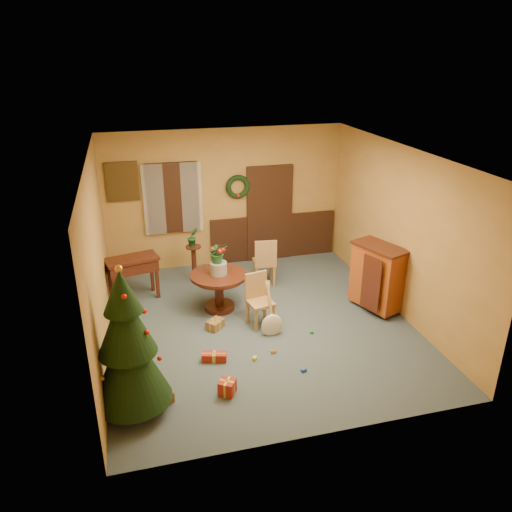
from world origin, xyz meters
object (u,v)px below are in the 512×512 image
object	(u,v)px
writing_desk	(132,268)
christmas_tree	(128,345)
chair_near	(259,297)
sideboard	(377,276)
dining_table	(219,285)

from	to	relation	value
writing_desk	christmas_tree	bearing A→B (deg)	-92.29
chair_near	christmas_tree	size ratio (longest dim) A/B	0.44
writing_desk	chair_near	bearing A→B (deg)	-35.86
sideboard	chair_near	bearing A→B (deg)	178.96
writing_desk	sideboard	bearing A→B (deg)	-19.70
dining_table	sideboard	xyz separation A→B (m)	(2.71, -0.70, 0.17)
dining_table	sideboard	size ratio (longest dim) A/B	0.83
writing_desk	sideboard	distance (m)	4.43
writing_desk	sideboard	size ratio (longest dim) A/B	0.84
christmas_tree	writing_desk	distance (m)	3.20
chair_near	writing_desk	size ratio (longest dim) A/B	0.89
sideboard	writing_desk	bearing A→B (deg)	160.30
christmas_tree	sideboard	bearing A→B (deg)	21.40
chair_near	sideboard	size ratio (longest dim) A/B	0.75
dining_table	chair_near	size ratio (longest dim) A/B	1.11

